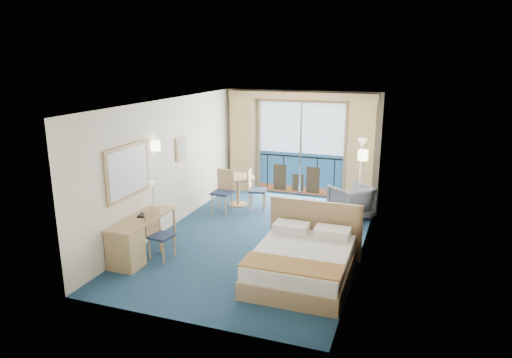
{
  "coord_description": "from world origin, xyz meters",
  "views": [
    {
      "loc": [
        2.77,
        -8.12,
        3.5
      ],
      "look_at": [
        -0.17,
        0.2,
        1.14
      ],
      "focal_mm": 32.0,
      "sensor_mm": 36.0,
      "label": 1
    }
  ],
  "objects_px": {
    "desk_chair": "(158,231)",
    "bed": "(303,261)",
    "round_table": "(238,183)",
    "nightstand": "(351,237)",
    "floor_lamp": "(361,157)",
    "armchair": "(351,201)",
    "table_chair_a": "(254,187)",
    "table_chair_b": "(224,188)",
    "desk": "(129,243)"
  },
  "relations": [
    {
      "from": "desk_chair",
      "to": "bed",
      "type": "bearing_deg",
      "value": -79.46
    },
    {
      "from": "desk_chair",
      "to": "round_table",
      "type": "bearing_deg",
      "value": 4.7
    },
    {
      "from": "nightstand",
      "to": "round_table",
      "type": "bearing_deg",
      "value": 148.93
    },
    {
      "from": "floor_lamp",
      "to": "round_table",
      "type": "relative_size",
      "value": 2.18
    },
    {
      "from": "armchair",
      "to": "round_table",
      "type": "height_order",
      "value": "armchair"
    },
    {
      "from": "round_table",
      "to": "table_chair_a",
      "type": "relative_size",
      "value": 0.84
    },
    {
      "from": "nightstand",
      "to": "desk_chair",
      "type": "height_order",
      "value": "desk_chair"
    },
    {
      "from": "nightstand",
      "to": "table_chair_b",
      "type": "bearing_deg",
      "value": 158.25
    },
    {
      "from": "armchair",
      "to": "desk",
      "type": "xyz_separation_m",
      "value": [
        -3.27,
        -3.74,
        0.03
      ]
    },
    {
      "from": "round_table",
      "to": "table_chair_a",
      "type": "bearing_deg",
      "value": -16.31
    },
    {
      "from": "desk",
      "to": "round_table",
      "type": "relative_size",
      "value": 1.93
    },
    {
      "from": "nightstand",
      "to": "armchair",
      "type": "xyz_separation_m",
      "value": [
        -0.25,
        1.81,
        0.13
      ]
    },
    {
      "from": "floor_lamp",
      "to": "table_chair_a",
      "type": "xyz_separation_m",
      "value": [
        -2.39,
        -0.53,
        -0.79
      ]
    },
    {
      "from": "desk",
      "to": "armchair",
      "type": "bearing_deg",
      "value": 48.87
    },
    {
      "from": "nightstand",
      "to": "table_chair_b",
      "type": "xyz_separation_m",
      "value": [
        -3.12,
        1.24,
        0.31
      ]
    },
    {
      "from": "desk",
      "to": "desk_chair",
      "type": "distance_m",
      "value": 0.53
    },
    {
      "from": "armchair",
      "to": "round_table",
      "type": "xyz_separation_m",
      "value": [
        -2.73,
        -0.01,
        0.17
      ]
    },
    {
      "from": "bed",
      "to": "nightstand",
      "type": "distance_m",
      "value": 1.54
    },
    {
      "from": "floor_lamp",
      "to": "armchair",
      "type": "bearing_deg",
      "value": -107.57
    },
    {
      "from": "desk",
      "to": "table_chair_a",
      "type": "relative_size",
      "value": 1.63
    },
    {
      "from": "desk",
      "to": "round_table",
      "type": "xyz_separation_m",
      "value": [
        0.54,
        3.73,
        0.15
      ]
    },
    {
      "from": "floor_lamp",
      "to": "table_chair_a",
      "type": "bearing_deg",
      "value": -167.6
    },
    {
      "from": "bed",
      "to": "floor_lamp",
      "type": "bearing_deg",
      "value": 82.98
    },
    {
      "from": "nightstand",
      "to": "armchair",
      "type": "relative_size",
      "value": 0.6
    },
    {
      "from": "desk",
      "to": "desk_chair",
      "type": "height_order",
      "value": "desk_chair"
    },
    {
      "from": "desk_chair",
      "to": "table_chair_b",
      "type": "distance_m",
      "value": 2.76
    },
    {
      "from": "bed",
      "to": "table_chair_a",
      "type": "height_order",
      "value": "bed"
    },
    {
      "from": "armchair",
      "to": "desk_chair",
      "type": "relative_size",
      "value": 0.92
    },
    {
      "from": "bed",
      "to": "desk",
      "type": "distance_m",
      "value": 2.99
    },
    {
      "from": "floor_lamp",
      "to": "desk",
      "type": "xyz_separation_m",
      "value": [
        -3.39,
        -4.12,
        -0.92
      ]
    },
    {
      "from": "armchair",
      "to": "round_table",
      "type": "distance_m",
      "value": 2.74
    },
    {
      "from": "armchair",
      "to": "table_chair_b",
      "type": "height_order",
      "value": "table_chair_b"
    },
    {
      "from": "round_table",
      "to": "table_chair_a",
      "type": "height_order",
      "value": "table_chair_a"
    },
    {
      "from": "table_chair_b",
      "to": "bed",
      "type": "bearing_deg",
      "value": -43.57
    },
    {
      "from": "armchair",
      "to": "bed",
      "type": "bearing_deg",
      "value": 38.24
    },
    {
      "from": "nightstand",
      "to": "desk",
      "type": "bearing_deg",
      "value": -151.16
    },
    {
      "from": "desk_chair",
      "to": "table_chair_b",
      "type": "height_order",
      "value": "table_chair_b"
    },
    {
      "from": "round_table",
      "to": "table_chair_b",
      "type": "height_order",
      "value": "table_chair_b"
    },
    {
      "from": "floor_lamp",
      "to": "nightstand",
      "type": "bearing_deg",
      "value": -86.66
    },
    {
      "from": "desk",
      "to": "table_chair_a",
      "type": "distance_m",
      "value": 3.73
    },
    {
      "from": "table_chair_a",
      "to": "armchair",
      "type": "bearing_deg",
      "value": -97.73
    },
    {
      "from": "desk_chair",
      "to": "round_table",
      "type": "height_order",
      "value": "desk_chair"
    },
    {
      "from": "armchair",
      "to": "floor_lamp",
      "type": "relative_size",
      "value": 0.47
    },
    {
      "from": "floor_lamp",
      "to": "desk",
      "type": "relative_size",
      "value": 1.13
    },
    {
      "from": "floor_lamp",
      "to": "round_table",
      "type": "bearing_deg",
      "value": -172.22
    },
    {
      "from": "nightstand",
      "to": "table_chair_a",
      "type": "relative_size",
      "value": 0.52
    },
    {
      "from": "armchair",
      "to": "desk",
      "type": "height_order",
      "value": "armchair"
    },
    {
      "from": "bed",
      "to": "desk_chair",
      "type": "xyz_separation_m",
      "value": [
        -2.63,
        -0.09,
        0.21
      ]
    },
    {
      "from": "desk_chair",
      "to": "round_table",
      "type": "xyz_separation_m",
      "value": [
        0.23,
        3.31,
        0.05
      ]
    },
    {
      "from": "floor_lamp",
      "to": "table_chair_a",
      "type": "height_order",
      "value": "floor_lamp"
    }
  ]
}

